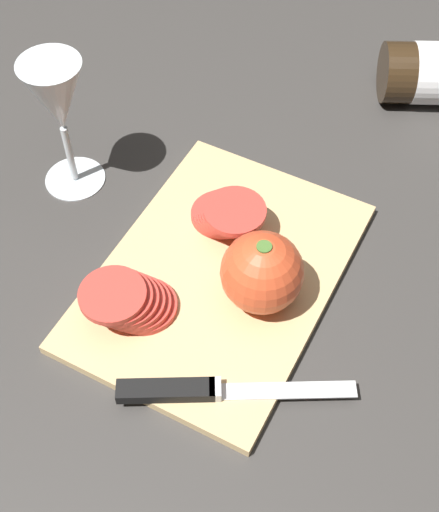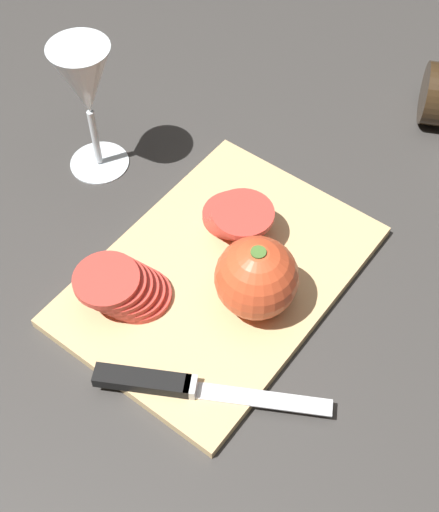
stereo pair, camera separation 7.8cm
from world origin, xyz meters
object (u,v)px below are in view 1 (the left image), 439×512
object	(u,v)px
whole_tomato	(262,272)
tomato_slice_stack_far	(129,301)
wine_glass	(57,103)
tomato_slice_stack_near	(228,213)
knife	(187,390)

from	to	relation	value
whole_tomato	tomato_slice_stack_far	size ratio (longest dim) A/B	0.96
wine_glass	tomato_slice_stack_far	size ratio (longest dim) A/B	1.91
tomato_slice_stack_near	knife	bearing A→B (deg)	-163.27
wine_glass	knife	distance (m)	0.36
knife	tomato_slice_stack_near	world-z (taller)	tomato_slice_stack_near
wine_glass	tomato_slice_stack_near	xyz separation A→B (m)	(0.01, -0.21, -0.09)
knife	tomato_slice_stack_far	distance (m)	0.12
tomato_slice_stack_near	tomato_slice_stack_far	size ratio (longest dim) A/B	1.04
whole_tomato	knife	bearing A→B (deg)	174.16
wine_glass	tomato_slice_stack_far	bearing A→B (deg)	-129.45
wine_glass	tomato_slice_stack_near	size ratio (longest dim) A/B	1.84
whole_tomato	wine_glass	bearing A→B (deg)	78.43
wine_glass	knife	bearing A→B (deg)	-125.89
whole_tomato	knife	size ratio (longest dim) A/B	0.41
knife	wine_glass	bearing A→B (deg)	115.10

